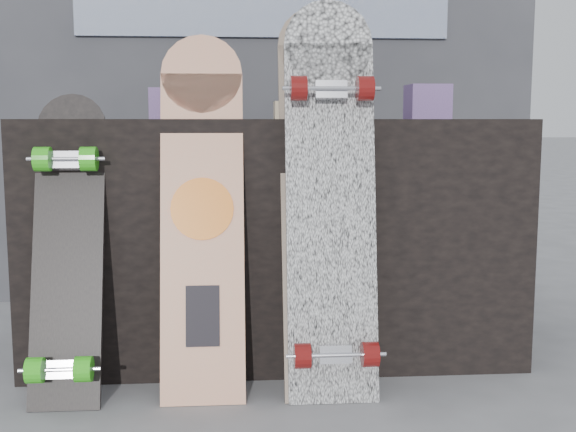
{
  "coord_description": "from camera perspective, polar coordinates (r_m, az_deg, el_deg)",
  "views": [
    {
      "loc": [
        -0.13,
        -1.94,
        0.8
      ],
      "look_at": [
        0.03,
        0.2,
        0.51
      ],
      "focal_mm": 45.0,
      "sensor_mm": 36.0,
      "label": 1
    }
  ],
  "objects": [
    {
      "name": "booth",
      "position": [
        3.3,
        -1.99,
        12.9
      ],
      "size": [
        2.4,
        0.22,
        2.2
      ],
      "color": "#37383D",
      "rests_on": "ground"
    },
    {
      "name": "longboard_geisha",
      "position": [
        2.11,
        -6.79,
        0.95
      ],
      "size": [
        0.24,
        0.28,
        1.05
      ],
      "rotation": [
        -0.25,
        0.0,
        0.0
      ],
      "color": "tan",
      "rests_on": "ground"
    },
    {
      "name": "longboard_celtic",
      "position": [
        2.16,
        2.8,
        2.61
      ],
      "size": [
        0.26,
        0.37,
        1.15
      ],
      "rotation": [
        -0.3,
        0.0,
        0.0
      ],
      "color": "#D3B290",
      "rests_on": "ground"
    },
    {
      "name": "skateboard_dark",
      "position": [
        2.15,
        -17.05,
        -2.08
      ],
      "size": [
        0.2,
        0.34,
        0.88
      ],
      "rotation": [
        -0.3,
        0.0,
        0.0
      ],
      "color": "black",
      "rests_on": "ground"
    },
    {
      "name": "ground",
      "position": [
        2.1,
        -0.3,
        -14.73
      ],
      "size": [
        60.0,
        60.0,
        0.0
      ],
      "primitive_type": "plane",
      "color": "slate",
      "rests_on": "ground"
    },
    {
      "name": "longboard_cascadia",
      "position": [
        2.07,
        3.42,
        1.94
      ],
      "size": [
        0.26,
        0.29,
        1.15
      ],
      "rotation": [
        -0.18,
        0.0,
        0.0
      ],
      "color": "white",
      "rests_on": "ground"
    },
    {
      "name": "merch_box_small",
      "position": [
        2.61,
        10.96,
        8.84
      ],
      "size": [
        0.14,
        0.14,
        0.12
      ],
      "primitive_type": "cube",
      "color": "#583C7B",
      "rests_on": "vendor_table"
    },
    {
      "name": "merch_box_purple",
      "position": [
        2.41,
        -8.66,
        8.77
      ],
      "size": [
        0.18,
        0.12,
        0.1
      ],
      "primitive_type": "cube",
      "color": "#583C7B",
      "rests_on": "vendor_table"
    },
    {
      "name": "vendor_table",
      "position": [
        2.47,
        -1.11,
        -1.65
      ],
      "size": [
        1.6,
        0.6,
        0.8
      ],
      "primitive_type": "cube",
      "color": "black",
      "rests_on": "ground"
    },
    {
      "name": "merch_box_flat",
      "position": [
        2.48,
        1.47,
        8.35
      ],
      "size": [
        0.22,
        0.1,
        0.06
      ],
      "primitive_type": "cube",
      "color": "#D1B78C",
      "rests_on": "vendor_table"
    }
  ]
}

